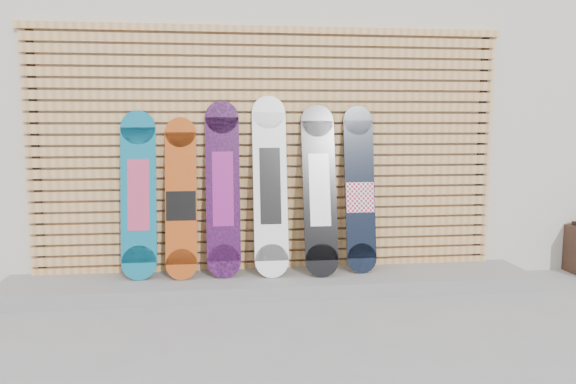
{
  "coord_description": "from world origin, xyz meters",
  "views": [
    {
      "loc": [
        -0.6,
        -4.08,
        1.46
      ],
      "look_at": [
        -0.01,
        0.75,
        0.85
      ],
      "focal_mm": 35.0,
      "sensor_mm": 36.0,
      "label": 1
    }
  ],
  "objects_px": {
    "snowboard_3": "(270,186)",
    "snowboard_4": "(319,190)",
    "snowboard_2": "(223,189)",
    "snowboard_5": "(360,190)",
    "snowboard_1": "(181,199)",
    "snowboard_0": "(139,195)"
  },
  "relations": [
    {
      "from": "snowboard_1",
      "to": "snowboard_3",
      "type": "bearing_deg",
      "value": -0.76
    },
    {
      "from": "snowboard_3",
      "to": "snowboard_5",
      "type": "bearing_deg",
      "value": 1.51
    },
    {
      "from": "snowboard_1",
      "to": "snowboard_2",
      "type": "bearing_deg",
      "value": 1.41
    },
    {
      "from": "snowboard_0",
      "to": "snowboard_3",
      "type": "bearing_deg",
      "value": -1.59
    },
    {
      "from": "snowboard_1",
      "to": "snowboard_4",
      "type": "relative_size",
      "value": 0.93
    },
    {
      "from": "snowboard_0",
      "to": "snowboard_1",
      "type": "height_order",
      "value": "snowboard_0"
    },
    {
      "from": "snowboard_0",
      "to": "snowboard_1",
      "type": "bearing_deg",
      "value": -3.38
    },
    {
      "from": "snowboard_1",
      "to": "snowboard_4",
      "type": "bearing_deg",
      "value": -1.39
    },
    {
      "from": "snowboard_1",
      "to": "snowboard_5",
      "type": "relative_size",
      "value": 0.93
    },
    {
      "from": "snowboard_1",
      "to": "snowboard_4",
      "type": "xyz_separation_m",
      "value": [
        1.21,
        -0.03,
        0.07
      ]
    },
    {
      "from": "snowboard_1",
      "to": "snowboard_5",
      "type": "height_order",
      "value": "snowboard_5"
    },
    {
      "from": "snowboard_2",
      "to": "snowboard_5",
      "type": "relative_size",
      "value": 1.03
    },
    {
      "from": "snowboard_3",
      "to": "snowboard_4",
      "type": "xyz_separation_m",
      "value": [
        0.43,
        -0.02,
        -0.04
      ]
    },
    {
      "from": "snowboard_4",
      "to": "snowboard_3",
      "type": "bearing_deg",
      "value": 177.5
    },
    {
      "from": "snowboard_1",
      "to": "snowboard_5",
      "type": "xyz_separation_m",
      "value": [
        1.58,
        0.01,
        0.05
      ]
    },
    {
      "from": "snowboard_3",
      "to": "snowboard_5",
      "type": "relative_size",
      "value": 1.06
    },
    {
      "from": "snowboard_3",
      "to": "snowboard_2",
      "type": "bearing_deg",
      "value": 177.33
    },
    {
      "from": "snowboard_1",
      "to": "snowboard_4",
      "type": "height_order",
      "value": "snowboard_4"
    },
    {
      "from": "snowboard_3",
      "to": "snowboard_5",
      "type": "height_order",
      "value": "snowboard_3"
    },
    {
      "from": "snowboard_2",
      "to": "snowboard_5",
      "type": "height_order",
      "value": "snowboard_2"
    },
    {
      "from": "snowboard_4",
      "to": "snowboard_5",
      "type": "bearing_deg",
      "value": 6.15
    },
    {
      "from": "snowboard_0",
      "to": "snowboard_2",
      "type": "relative_size",
      "value": 0.94
    }
  ]
}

